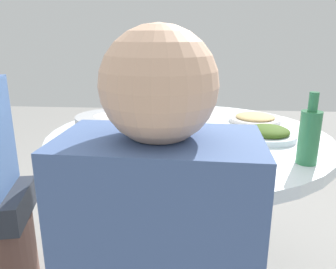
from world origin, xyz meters
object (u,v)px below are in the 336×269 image
Objects in this scene: dish_greens at (268,134)px; dish_eggplant at (180,113)px; soup_bowl at (191,160)px; round_dining_table at (188,164)px; tea_cup_near at (146,105)px; rice_bowl at (110,124)px; green_bottle at (309,135)px; dish_noodles at (255,118)px; tea_cup_far at (183,101)px; tea_cup_side at (119,154)px.

dish_eggplant is (-0.36, 0.34, -0.00)m from dish_greens.
round_dining_table is at bearing 92.61° from soup_bowl.
soup_bowl is 0.86m from tea_cup_near.
dish_greens is at bearing -40.69° from tea_cup_near.
dish_greens is at bearing -1.85° from rice_bowl.
rice_bowl reaches higher than tea_cup_near.
round_dining_table is 4.20× the size of rice_bowl.
dish_eggplant is 1.06× the size of green_bottle.
round_dining_table is at bearing 141.33° from green_bottle.
dish_noodles is 3.75× the size of tea_cup_far.
dish_greens reaches higher than dish_eggplant.
rice_bowl is 0.64m from dish_greens.
dish_eggplant is 3.87× the size of tea_cup_far.
green_bottle is (0.72, -0.28, 0.05)m from rice_bowl.
round_dining_table is at bearing -85.83° from tea_cup_far.
round_dining_table is 4.13× the size of soup_bowl.
soup_bowl is 3.80× the size of tea_cup_side.
rice_bowl is at bearing -157.81° from dish_noodles.
tea_cup_side is at bearing 174.34° from soup_bowl.
soup_bowl reaches higher than tea_cup_far.
round_dining_table is 18.28× the size of tea_cup_far.
dish_noodles is 0.55m from green_bottle.
green_bottle is (0.44, -0.59, 0.07)m from dish_eggplant.
dish_greens is 0.28m from dish_noodles.
tea_cup_near is at bearing 130.67° from green_bottle.
rice_bowl reaches higher than soup_bowl.
dish_eggplant reaches higher than dish_noodles.
dish_greens is 0.62m from tea_cup_side.
dish_noodles is at bearing -8.93° from dish_eggplant.
dish_eggplant is 0.37m from dish_noodles.
soup_bowl is 1.18× the size of dish_noodles.
tea_cup_far is (-0.04, 0.53, 0.17)m from round_dining_table.
round_dining_table is 0.51m from tea_cup_near.
dish_noodles is at bearing 22.19° from rice_bowl.
dish_noodles is (0.30, 0.63, -0.02)m from soup_bowl.
tea_cup_near is 0.23m from tea_cup_far.
round_dining_table is 5.02× the size of green_bottle.
rice_bowl is at bearing -116.81° from tea_cup_far.
green_bottle reaches higher than round_dining_table.
soup_bowl is at bearing -5.66° from tea_cup_side.
tea_cup_side is (-0.16, -0.66, 0.02)m from dish_eggplant.
tea_cup_side is (-0.53, -0.32, 0.01)m from dish_greens.
tea_cup_side reaches higher than dish_greens.
dish_eggplant is 0.24m from tea_cup_near.
dish_eggplant is at bearing 137.00° from dish_greens.
green_bottle is 0.95m from tea_cup_far.
dish_greens is at bearing -43.00° from dish_eggplant.
soup_bowl is 1.21× the size of green_bottle.
tea_cup_near is (-0.55, 0.19, 0.02)m from dish_noodles.
dish_noodles is (0.64, 0.26, -0.03)m from rice_bowl.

